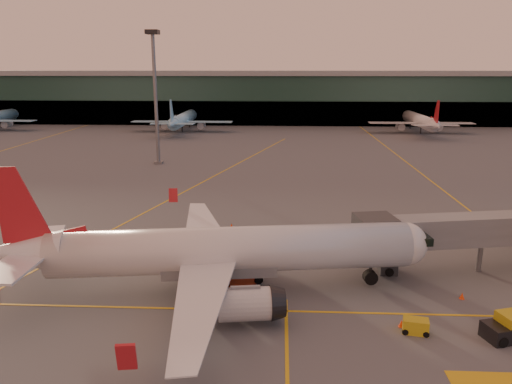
{
  "coord_description": "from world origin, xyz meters",
  "views": [
    {
      "loc": [
        4.43,
        -31.12,
        18.81
      ],
      "look_at": [
        1.65,
        23.79,
        5.0
      ],
      "focal_mm": 35.0,
      "sensor_mm": 36.0,
      "label": 1
    }
  ],
  "objects_px": {
    "main_airplane": "(217,252)",
    "catering_truck": "(236,259)",
    "gpu_cart": "(416,326)",
    "pushback_tug": "(510,329)"
  },
  "relations": [
    {
      "from": "catering_truck",
      "to": "gpu_cart",
      "type": "relative_size",
      "value": 2.67
    },
    {
      "from": "pushback_tug",
      "to": "catering_truck",
      "type": "bearing_deg",
      "value": 139.48
    },
    {
      "from": "main_airplane",
      "to": "gpu_cart",
      "type": "distance_m",
      "value": 16.68
    },
    {
      "from": "gpu_cart",
      "to": "pushback_tug",
      "type": "height_order",
      "value": "pushback_tug"
    },
    {
      "from": "catering_truck",
      "to": "gpu_cart",
      "type": "bearing_deg",
      "value": -51.49
    },
    {
      "from": "gpu_cart",
      "to": "pushback_tug",
      "type": "relative_size",
      "value": 0.5
    },
    {
      "from": "catering_truck",
      "to": "pushback_tug",
      "type": "xyz_separation_m",
      "value": [
        20.29,
        -8.59,
        -1.42
      ]
    },
    {
      "from": "main_airplane",
      "to": "pushback_tug",
      "type": "xyz_separation_m",
      "value": [
        21.75,
        -6.42,
        -2.9
      ]
    },
    {
      "from": "main_airplane",
      "to": "gpu_cart",
      "type": "xyz_separation_m",
      "value": [
        15.24,
        -6.0,
        -3.14
      ]
    },
    {
      "from": "main_airplane",
      "to": "catering_truck",
      "type": "relative_size",
      "value": 6.91
    }
  ]
}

